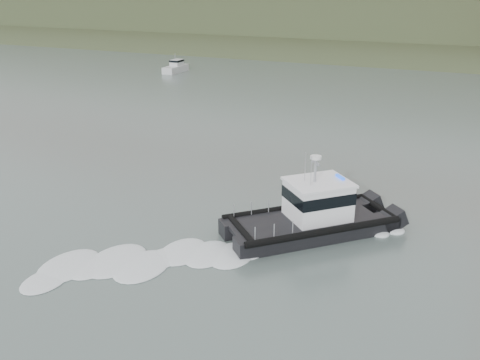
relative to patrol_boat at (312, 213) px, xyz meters
name	(u,v)px	position (x,y,z in m)	size (l,w,h in m)	color
ground	(206,291)	(-2.58, -7.87, -1.18)	(400.00, 400.00, 0.00)	#54645E
headlands	(449,9)	(-2.58, 117.63, 5.87)	(500.00, 105.36, 27.12)	#374728
patrol_boat	(312,213)	(0.00, 0.00, 0.00)	(9.34, 9.33, 4.70)	black
motorboat	(176,67)	(-36.42, 45.89, -0.44)	(1.92, 5.42, 2.96)	silver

